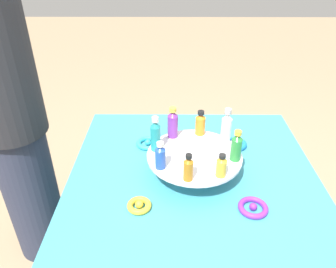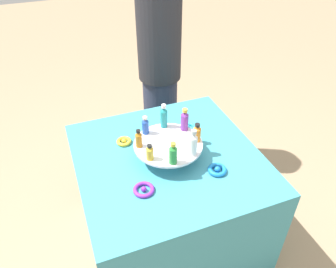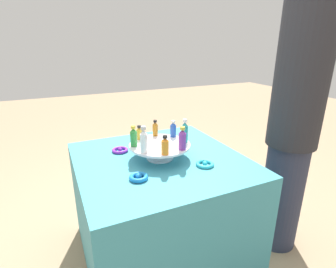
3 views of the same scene
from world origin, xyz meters
name	(u,v)px [view 1 (image 1 of 3)]	position (x,y,z in m)	size (l,w,h in m)	color
party_table	(190,235)	(0.00, 0.00, 0.35)	(0.96, 0.96, 0.70)	teal
display_stand	(194,159)	(0.00, 0.00, 0.77)	(0.36, 0.36, 0.09)	silver
bottle_orange	(200,124)	(-0.15, 0.03, 0.84)	(0.04, 0.04, 0.11)	orange
bottle_purple	(173,123)	(-0.13, -0.08, 0.85)	(0.04, 0.04, 0.13)	#702D93
bottle_teal	(156,135)	(-0.03, -0.15, 0.86)	(0.04, 0.04, 0.14)	teal
bottle_blue	(160,156)	(0.08, -0.13, 0.84)	(0.04, 0.04, 0.10)	#234CAD
bottle_amber	(188,168)	(0.15, -0.03, 0.84)	(0.03, 0.03, 0.10)	#AD6B19
bottle_gold	(221,166)	(0.13, 0.08, 0.83)	(0.04, 0.04, 0.09)	gold
bottle_green	(236,147)	(0.03, 0.15, 0.85)	(0.04, 0.04, 0.12)	#288438
bottle_clear	(226,128)	(-0.08, 0.13, 0.86)	(0.04, 0.04, 0.15)	silver
ribbon_bow_purple	(253,207)	(0.20, 0.19, 0.71)	(0.10, 0.10, 0.03)	purple
ribbon_bow_blue	(236,144)	(-0.19, 0.20, 0.71)	(0.10, 0.10, 0.03)	blue
ribbon_bow_teal	(148,143)	(-0.20, -0.19, 0.71)	(0.10, 0.10, 0.03)	#2DB7CC
ribbon_bow_gold	(139,205)	(0.19, -0.20, 0.71)	(0.08, 0.08, 0.03)	gold
person_figure	(5,100)	(-0.24, -0.79, 0.90)	(0.30, 0.30, 1.78)	#282D42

